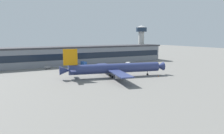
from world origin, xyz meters
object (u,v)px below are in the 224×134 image
Objects in this scene: control_tower at (141,38)px; belt_loader at (72,67)px; follow_me_car at (47,67)px; pushback_tractor at (128,63)px; traffic_cone_0 at (158,76)px; stair_truck at (84,64)px; airliner at (114,68)px.

belt_loader is (-76.69, -24.42, -18.81)m from control_tower.
follow_me_car is 0.72× the size of belt_loader.
pushback_tractor is 52.59m from traffic_cone_0.
stair_truck is 61.29m from traffic_cone_0.
belt_loader is at bearing 177.38° from pushback_tractor.
pushback_tractor is 8.23× the size of traffic_cone_0.
stair_truck is (26.19, -0.66, 0.89)m from follow_me_car.
belt_loader is (15.89, -4.91, 0.06)m from follow_me_car.
belt_loader is 11.17m from stair_truck.
follow_me_car is at bearing 178.56° from stair_truck.
stair_truck is at bearing -163.10° from control_tower.
airliner is at bearing -77.43° from belt_loader.
stair_truck reaches higher than traffic_cone_0.
follow_me_car is at bearing 162.84° from belt_loader.
follow_me_car reaches higher than traffic_cone_0.
stair_truck is (0.78, 46.93, -2.81)m from airliner.
traffic_cone_0 is (-44.71, -77.48, -19.64)m from control_tower.
belt_loader reaches higher than follow_me_car.
control_tower is 96.48m from follow_me_car.
follow_me_car is (-60.63, 6.95, 0.04)m from pushback_tractor.
airliner is 25.14m from traffic_cone_0.
control_tower is at bearing 17.66° from belt_loader.
control_tower is 5.27× the size of stair_truck.
stair_truck reaches higher than belt_loader.
follow_me_car is at bearing -168.10° from control_tower.
traffic_cone_0 is (-12.77, -51.02, -0.73)m from pushback_tractor.
stair_truck is at bearing -1.44° from follow_me_car.
traffic_cone_0 is at bearing -69.28° from stair_truck.
airliner is 90.85× the size of traffic_cone_0.
airliner is 47.02m from stair_truck.
stair_truck is at bearing 110.72° from traffic_cone_0.
pushback_tractor is (-31.95, -26.46, -18.91)m from control_tower.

